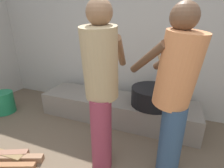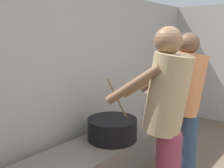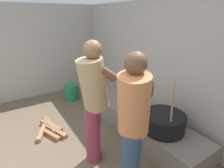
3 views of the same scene
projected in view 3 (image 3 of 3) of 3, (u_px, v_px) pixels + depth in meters
name	position (u px, v px, depth m)	size (l,w,h in m)	color
block_enclosure_rear	(182.00, 71.00, 2.71)	(5.77, 0.20, 2.05)	#ADA8A0
hearth_ledge	(139.00, 122.00, 2.98)	(2.30, 0.60, 0.34)	slate
cooking_pot_main	(164.00, 122.00, 2.45)	(0.56, 0.56, 0.70)	black
cook_in_orange_shirt	(133.00, 120.00, 1.73)	(0.68, 0.68, 1.54)	navy
cook_in_tan_shirt	(94.00, 98.00, 2.15)	(0.43, 0.70, 1.57)	#8C3347
bucket_green_plastic	(72.00, 92.00, 4.14)	(0.32, 0.32, 0.35)	#1E7A4C
firewood_pile	(50.00, 128.00, 3.04)	(0.80, 0.45, 0.08)	#9A633F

